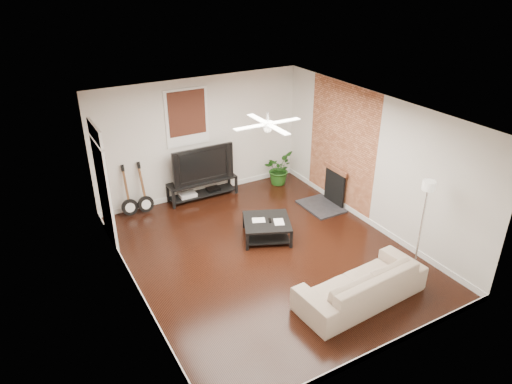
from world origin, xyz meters
TOP-DOWN VIEW (x-y plane):
  - room at (0.00, 0.00)m, footprint 5.01×6.01m
  - brick_accent at (2.49, 1.00)m, footprint 0.02×2.20m
  - fireplace at (2.20, 1.00)m, footprint 0.80×1.10m
  - window_back at (-0.30, 2.97)m, footprint 1.00×0.06m
  - door_left at (-2.46, 1.90)m, footprint 0.08×1.00m
  - tv_stand at (-0.10, 2.78)m, footprint 1.64×0.44m
  - tv at (-0.10, 2.80)m, footprint 1.47×0.19m
  - coffee_table at (0.31, 0.51)m, footprint 1.21×1.21m
  - sofa at (0.66, -1.93)m, footprint 2.30×1.02m
  - floor_lamp at (2.01, -1.83)m, footprint 0.32×0.32m
  - potted_plant at (1.86, 2.58)m, footprint 0.96×0.95m
  - guitar_left at (-1.85, 2.75)m, footprint 0.36×0.26m
  - guitar_right at (-1.50, 2.72)m, footprint 0.39×0.29m
  - ceiling_fan at (0.00, 0.00)m, footprint 1.24×1.24m

SIDE VIEW (x-z plane):
  - coffee_table at x=0.31m, z-range 0.00..0.38m
  - tv_stand at x=-0.10m, z-range 0.00..0.46m
  - sofa at x=0.66m, z-range 0.00..0.66m
  - potted_plant at x=1.86m, z-range 0.00..0.80m
  - fireplace at x=2.20m, z-range 0.00..0.92m
  - guitar_left at x=-1.85m, z-range 0.00..1.17m
  - guitar_right at x=-1.50m, z-range 0.00..1.17m
  - tv at x=-0.10m, z-range 0.46..1.31m
  - floor_lamp at x=2.01m, z-range 0.00..1.83m
  - door_left at x=-2.46m, z-range 0.00..2.50m
  - room at x=0.00m, z-range 0.00..2.80m
  - brick_accent at x=2.49m, z-range 0.00..2.80m
  - window_back at x=-0.30m, z-range 1.30..2.60m
  - ceiling_fan at x=0.00m, z-range 2.44..2.76m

